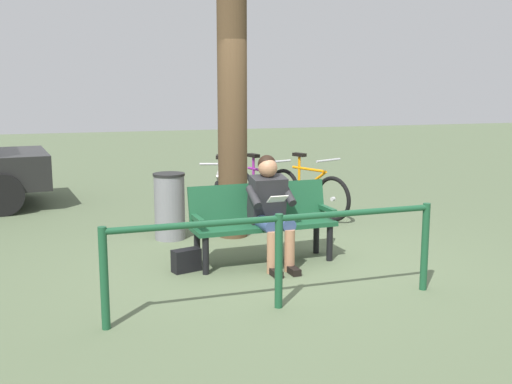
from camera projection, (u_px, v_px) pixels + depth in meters
name	position (u px, v px, depth m)	size (l,w,h in m)	color
ground_plane	(283.00, 263.00, 6.83)	(40.00, 40.00, 0.00)	#566647
bench	(262.00, 217.00, 6.84)	(1.62, 0.55, 0.87)	#194C2D
person_reading	(271.00, 205.00, 6.67)	(0.50, 0.78, 1.20)	#262628
handbag	(186.00, 260.00, 6.52)	(0.30, 0.14, 0.24)	black
tree_trunk	(232.00, 95.00, 7.76)	(0.37, 0.37, 3.64)	#4C3823
litter_bin	(170.00, 206.00, 7.85)	(0.40, 0.40, 0.85)	slate
bicycle_orange	(308.00, 192.00, 9.24)	(0.74, 1.57, 0.94)	black
bicycle_silver	(260.00, 194.00, 9.11)	(0.60, 1.63, 0.94)	black
bicycle_black	(219.00, 196.00, 8.92)	(0.63, 1.62, 0.94)	black
railing_fence	(279.00, 243.00, 5.38)	(3.06, 0.13, 0.85)	#194C2D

